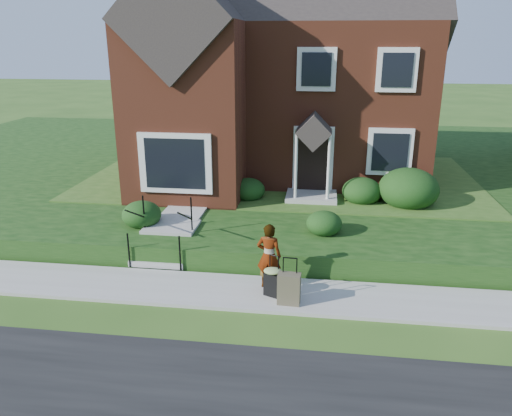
% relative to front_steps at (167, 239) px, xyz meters
% --- Properties ---
extents(ground, '(120.00, 120.00, 0.00)m').
position_rel_front_steps_xyz_m(ground, '(2.50, -1.84, -0.47)').
color(ground, '#2D5119').
rests_on(ground, ground).
extents(sidewalk, '(60.00, 1.60, 0.08)m').
position_rel_front_steps_xyz_m(sidewalk, '(2.50, -1.84, -0.43)').
color(sidewalk, '#9E9B93').
rests_on(sidewalk, ground).
extents(terrace, '(44.00, 20.00, 0.60)m').
position_rel_front_steps_xyz_m(terrace, '(6.50, 9.06, -0.17)').
color(terrace, black).
rests_on(terrace, ground).
extents(walkway, '(1.20, 6.00, 0.06)m').
position_rel_front_steps_xyz_m(walkway, '(0.00, 3.16, 0.16)').
color(walkway, '#9E9B93').
rests_on(walkway, terrace).
extents(main_house, '(10.40, 10.20, 9.40)m').
position_rel_front_steps_xyz_m(main_house, '(2.29, 7.76, 4.79)').
color(main_house, brown).
rests_on(main_house, terrace).
extents(front_steps, '(1.40, 2.02, 1.50)m').
position_rel_front_steps_xyz_m(front_steps, '(0.00, 0.00, 0.00)').
color(front_steps, '#9E9B93').
rests_on(front_steps, ground).
extents(foundation_shrubs, '(9.85, 4.28, 1.28)m').
position_rel_front_steps_xyz_m(foundation_shrubs, '(3.33, 3.09, 0.65)').
color(foundation_shrubs, black).
rests_on(foundation_shrubs, terrace).
extents(woman, '(0.60, 0.44, 1.54)m').
position_rel_front_steps_xyz_m(woman, '(2.89, -1.57, 0.37)').
color(woman, '#999999').
rests_on(woman, sidewalk).
extents(suitcase_black, '(0.49, 0.46, 0.95)m').
position_rel_front_steps_xyz_m(suitcase_black, '(3.02, -1.97, -0.03)').
color(suitcase_black, black).
rests_on(suitcase_black, sidewalk).
extents(suitcase_olive, '(0.50, 0.29, 1.04)m').
position_rel_front_steps_xyz_m(suitcase_olive, '(3.40, -2.27, -0.05)').
color(suitcase_olive, brown).
rests_on(suitcase_olive, sidewalk).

